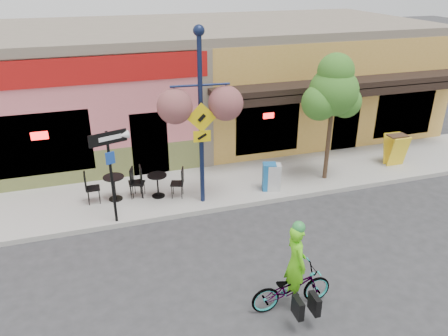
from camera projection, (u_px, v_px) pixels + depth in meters
name	position (u px, v px, depth m)	size (l,w,h in m)	color
ground	(273.00, 212.00, 12.79)	(90.00, 90.00, 0.00)	#2D2D30
sidewalk	(249.00, 181.00, 14.49)	(24.00, 3.00, 0.15)	#9E9B93
curb	(266.00, 201.00, 13.24)	(24.00, 0.12, 0.15)	#A8A59E
building	(204.00, 79.00, 18.34)	(18.20, 8.20, 4.50)	#D66971
bicycle	(291.00, 288.00, 9.09)	(0.62, 1.77, 0.93)	maroon
cyclist_rider	(295.00, 272.00, 8.94)	(0.62, 0.41, 1.71)	#61D916
lamp_post	(201.00, 120.00, 12.06)	(1.62, 0.65, 5.09)	#131D3D
one_way_sign	(112.00, 178.00, 11.53)	(1.01, 0.22, 2.63)	black
cafe_set_left	(114.00, 185.00, 13.00)	(1.65, 0.82, 0.99)	black
cafe_set_right	(158.00, 182.00, 13.18)	(1.57, 0.79, 0.94)	black
newspaper_box_blue	(269.00, 177.00, 13.61)	(0.40, 0.35, 0.88)	#1B65A7
newspaper_box_grey	(274.00, 177.00, 13.61)	(0.40, 0.36, 0.85)	silver
street_tree	(331.00, 118.00, 13.69)	(1.62, 1.62, 4.15)	#3D7A26
sandwich_board	(399.00, 152.00, 15.15)	(0.66, 0.49, 1.11)	yellow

